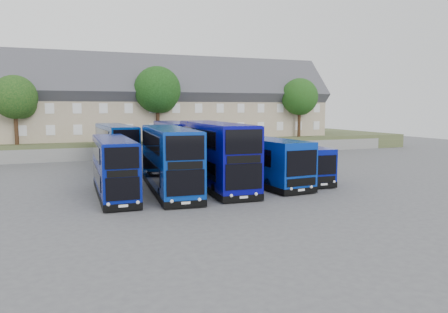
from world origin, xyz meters
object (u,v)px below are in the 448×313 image
tree_mid (158,92)px  tree_far (310,97)px  tree_east (300,98)px  dd_front_left (114,168)px  dd_front_mid (170,161)px  tree_west (16,99)px  coach_east_a (254,160)px

tree_mid → tree_far: (26.00, 6.50, -0.34)m
tree_mid → tree_east: bearing=-1.4°
dd_front_left → dd_front_mid: size_ratio=0.86×
dd_front_left → tree_west: 24.61m
tree_west → tree_far: bearing=9.5°
dd_front_mid → tree_far: (30.60, 29.68, 5.45)m
dd_front_mid → dd_front_left: bearing=-172.0°
dd_front_mid → tree_far: 42.98m
tree_mid → tree_far: tree_mid is taller
tree_east → tree_far: tree_far is taller
coach_east_a → tree_east: tree_east is taller
coach_east_a → dd_front_mid: bearing=-170.2°
dd_front_left → tree_mid: bearing=71.8°
tree_far → tree_mid: bearing=-166.0°
dd_front_left → tree_west: size_ratio=1.32×
dd_front_left → tree_mid: tree_mid is taller
tree_mid → dd_front_mid: bearing=-101.2°
coach_east_a → tree_east: bearing=46.4°
dd_front_mid → coach_east_a: (7.68, 1.95, -0.47)m
coach_east_a → tree_far: bearing=46.0°
tree_west → tree_east: 36.00m
tree_mid → tree_east: size_ratio=1.12×
coach_east_a → tree_mid: bearing=93.8°
dd_front_left → tree_east: (28.57, 22.90, 5.43)m
dd_front_left → dd_front_mid: dd_front_mid is taller
dd_front_mid → tree_mid: size_ratio=1.29×
tree_east → tree_mid: bearing=178.6°
dd_front_mid → tree_far: bearing=49.1°
dd_front_mid → tree_east: tree_east is taller
dd_front_left → tree_far: (34.57, 29.90, 5.77)m
tree_mid → tree_far: bearing=14.0°
tree_west → tree_east: size_ratio=0.94×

